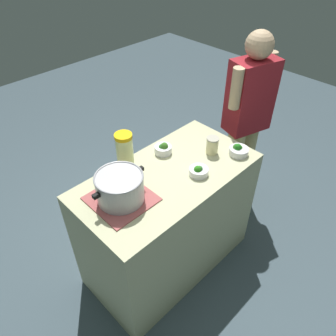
{
  "coord_description": "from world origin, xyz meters",
  "views": [
    {
      "loc": [
        -1.09,
        -1.1,
        2.24
      ],
      "look_at": [
        0.0,
        0.0,
        0.95
      ],
      "focal_mm": 35.0,
      "sensor_mm": 36.0,
      "label": 1
    }
  ],
  "objects_px": {
    "broccoli_bowl_front": "(163,149)",
    "person_cook": "(246,121)",
    "lemonade_pitcher": "(125,153)",
    "broccoli_bowl_center": "(199,171)",
    "cooking_pot": "(120,187)",
    "mason_jar": "(212,145)",
    "broccoli_bowl_back": "(238,150)"
  },
  "relations": [
    {
      "from": "broccoli_bowl_front",
      "to": "person_cook",
      "type": "distance_m",
      "value": 0.81
    },
    {
      "from": "lemonade_pitcher",
      "to": "broccoli_bowl_center",
      "type": "distance_m",
      "value": 0.47
    },
    {
      "from": "person_cook",
      "to": "cooking_pot",
      "type": "bearing_deg",
      "value": -179.04
    },
    {
      "from": "broccoli_bowl_center",
      "to": "broccoli_bowl_front",
      "type": "bearing_deg",
      "value": 90.14
    },
    {
      "from": "mason_jar",
      "to": "person_cook",
      "type": "bearing_deg",
      "value": 10.24
    },
    {
      "from": "mason_jar",
      "to": "broccoli_bowl_center",
      "type": "xyz_separation_m",
      "value": [
        -0.23,
        -0.09,
        -0.03
      ]
    },
    {
      "from": "lemonade_pitcher",
      "to": "mason_jar",
      "type": "bearing_deg",
      "value": -26.63
    },
    {
      "from": "cooking_pot",
      "to": "broccoli_bowl_back",
      "type": "height_order",
      "value": "cooking_pot"
    },
    {
      "from": "mason_jar",
      "to": "person_cook",
      "type": "relative_size",
      "value": 0.08
    },
    {
      "from": "mason_jar",
      "to": "broccoli_bowl_center",
      "type": "bearing_deg",
      "value": -159.72
    },
    {
      "from": "broccoli_bowl_center",
      "to": "person_cook",
      "type": "distance_m",
      "value": 0.82
    },
    {
      "from": "lemonade_pitcher",
      "to": "broccoli_bowl_back",
      "type": "relative_size",
      "value": 2.09
    },
    {
      "from": "mason_jar",
      "to": "broccoli_bowl_front",
      "type": "xyz_separation_m",
      "value": [
        -0.23,
        0.23,
        -0.03
      ]
    },
    {
      "from": "broccoli_bowl_center",
      "to": "cooking_pot",
      "type": "bearing_deg",
      "value": 160.88
    },
    {
      "from": "mason_jar",
      "to": "broccoli_bowl_front",
      "type": "height_order",
      "value": "mason_jar"
    },
    {
      "from": "lemonade_pitcher",
      "to": "person_cook",
      "type": "distance_m",
      "value": 1.11
    },
    {
      "from": "mason_jar",
      "to": "lemonade_pitcher",
      "type": "bearing_deg",
      "value": 153.37
    },
    {
      "from": "lemonade_pitcher",
      "to": "mason_jar",
      "type": "xyz_separation_m",
      "value": [
        0.53,
        -0.26,
        -0.08
      ]
    },
    {
      "from": "lemonade_pitcher",
      "to": "person_cook",
      "type": "bearing_deg",
      "value": -8.49
    },
    {
      "from": "broccoli_bowl_center",
      "to": "broccoli_bowl_back",
      "type": "distance_m",
      "value": 0.35
    },
    {
      "from": "cooking_pot",
      "to": "broccoli_bowl_center",
      "type": "relative_size",
      "value": 2.85
    },
    {
      "from": "cooking_pot",
      "to": "broccoli_bowl_back",
      "type": "xyz_separation_m",
      "value": [
        0.83,
        -0.21,
        -0.06
      ]
    },
    {
      "from": "lemonade_pitcher",
      "to": "person_cook",
      "type": "height_order",
      "value": "person_cook"
    },
    {
      "from": "broccoli_bowl_center",
      "to": "lemonade_pitcher",
      "type": "bearing_deg",
      "value": 129.8
    },
    {
      "from": "cooking_pot",
      "to": "mason_jar",
      "type": "height_order",
      "value": "cooking_pot"
    },
    {
      "from": "broccoli_bowl_back",
      "to": "person_cook",
      "type": "xyz_separation_m",
      "value": [
        0.45,
        0.24,
        -0.07
      ]
    },
    {
      "from": "mason_jar",
      "to": "person_cook",
      "type": "xyz_separation_m",
      "value": [
        0.56,
        0.1,
        -0.1
      ]
    },
    {
      "from": "cooking_pot",
      "to": "lemonade_pitcher",
      "type": "bearing_deg",
      "value": 44.17
    },
    {
      "from": "lemonade_pitcher",
      "to": "broccoli_bowl_front",
      "type": "distance_m",
      "value": 0.31
    },
    {
      "from": "person_cook",
      "to": "broccoli_bowl_front",
      "type": "bearing_deg",
      "value": 170.93
    },
    {
      "from": "mason_jar",
      "to": "broccoli_bowl_front",
      "type": "distance_m",
      "value": 0.33
    },
    {
      "from": "lemonade_pitcher",
      "to": "person_cook",
      "type": "xyz_separation_m",
      "value": [
        1.09,
        -0.16,
        -0.17
      ]
    }
  ]
}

